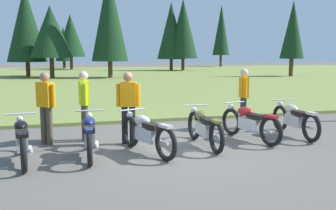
% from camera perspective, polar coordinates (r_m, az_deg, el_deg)
% --- Properties ---
extents(ground_plane, '(140.00, 140.00, 0.00)m').
position_cam_1_polar(ground_plane, '(8.46, 1.10, -6.58)').
color(ground_plane, '#605B54').
extents(grass_moorland, '(80.00, 44.00, 0.10)m').
position_cam_1_polar(grass_moorland, '(33.33, -11.54, 4.09)').
color(grass_moorland, olive).
rests_on(grass_moorland, ground).
extents(forest_treeline, '(42.64, 26.73, 9.10)m').
position_cam_1_polar(forest_treeline, '(40.29, -14.38, 10.74)').
color(forest_treeline, '#47331E').
rests_on(forest_treeline, ground).
extents(motorcycle_black, '(0.63, 2.10, 0.88)m').
position_cam_1_polar(motorcycle_black, '(7.89, -20.95, -4.90)').
color(motorcycle_black, black).
rests_on(motorcycle_black, ground).
extents(motorcycle_navy, '(0.62, 2.10, 0.88)m').
position_cam_1_polar(motorcycle_navy, '(7.93, -11.61, -4.46)').
color(motorcycle_navy, black).
rests_on(motorcycle_navy, ground).
extents(motorcycle_silver, '(0.89, 2.01, 0.88)m').
position_cam_1_polar(motorcycle_silver, '(8.03, -3.22, -4.16)').
color(motorcycle_silver, black).
rests_on(motorcycle_silver, ground).
extents(motorcycle_olive, '(0.62, 2.10, 0.88)m').
position_cam_1_polar(motorcycle_olive, '(8.68, 5.43, -3.30)').
color(motorcycle_olive, black).
rests_on(motorcycle_olive, ground).
extents(motorcycle_red, '(0.76, 2.06, 0.88)m').
position_cam_1_polar(motorcycle_red, '(9.42, 12.06, -2.56)').
color(motorcycle_red, black).
rests_on(motorcycle_red, ground).
extents(motorcycle_cream, '(0.62, 2.10, 0.88)m').
position_cam_1_polar(motorcycle_cream, '(10.20, 18.34, -2.00)').
color(motorcycle_cream, black).
rests_on(motorcycle_cream, ground).
extents(rider_in_hivis_vest, '(0.31, 0.53, 1.67)m').
position_cam_1_polar(rider_in_hivis_vest, '(10.79, 11.21, 1.50)').
color(rider_in_hivis_vest, '#2D2D38').
rests_on(rider_in_hivis_vest, ground).
extents(rider_with_back_turned, '(0.43, 0.40, 1.67)m').
position_cam_1_polar(rider_with_back_turned, '(9.16, -17.76, 0.19)').
color(rider_with_back_turned, '#4C4233').
rests_on(rider_with_back_turned, ground).
extents(rider_near_row_end, '(0.24, 0.55, 1.67)m').
position_cam_1_polar(rider_near_row_end, '(9.31, -12.38, 0.49)').
color(rider_near_row_end, '#4C4233').
rests_on(rider_near_row_end, ground).
extents(rider_checking_bike, '(0.53, 0.31, 1.67)m').
position_cam_1_polar(rider_checking_bike, '(8.81, -5.93, 0.23)').
color(rider_checking_bike, black).
rests_on(rider_checking_bike, ground).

